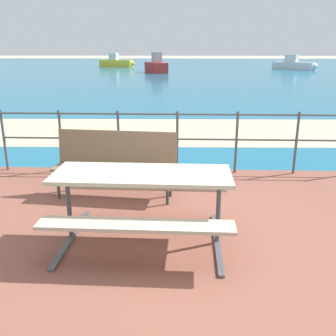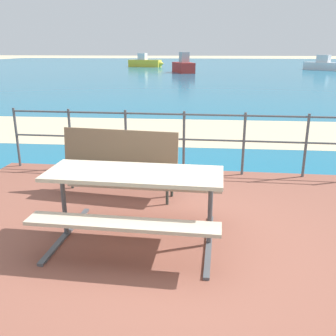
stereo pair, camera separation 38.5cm
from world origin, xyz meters
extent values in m
plane|color=beige|center=(0.00, 0.00, 0.00)|extent=(240.00, 240.00, 0.00)
cube|color=brown|center=(0.00, 0.00, 0.03)|extent=(6.40, 5.20, 0.06)
cube|color=#196B8E|center=(0.00, 40.00, 0.01)|extent=(90.00, 90.00, 0.01)
cube|color=beige|center=(0.00, 6.02, 0.01)|extent=(54.08, 4.99, 0.01)
cube|color=#BCAD93|center=(-0.32, 0.02, 0.83)|extent=(1.86, 0.72, 0.04)
cube|color=#BCAD93|center=(-0.33, -0.51, 0.51)|extent=(1.85, 0.29, 0.04)
cube|color=#BCAD93|center=(-0.31, 0.55, 0.51)|extent=(1.85, 0.29, 0.04)
cylinder|color=#4C5156|center=(-1.12, 0.03, 0.44)|extent=(0.05, 0.05, 0.77)
cube|color=#4C5156|center=(-1.12, 0.03, 0.07)|extent=(0.08, 1.32, 0.03)
cylinder|color=#4C5156|center=(0.48, 0.00, 0.44)|extent=(0.05, 0.05, 0.77)
cube|color=#4C5156|center=(0.48, 0.00, 0.07)|extent=(0.08, 1.32, 0.03)
cube|color=#7A6047|center=(-0.85, 1.26, 0.48)|extent=(1.73, 0.56, 0.04)
cube|color=#7A6047|center=(-0.84, 1.44, 0.74)|extent=(1.70, 0.24, 0.48)
cylinder|color=#2D3833|center=(-1.63, 1.18, 0.27)|extent=(0.04, 0.04, 0.42)
cylinder|color=#2D3833|center=(-1.60, 1.48, 0.27)|extent=(0.04, 0.04, 0.42)
cylinder|color=#2D3833|center=(-0.10, 1.03, 0.27)|extent=(0.04, 0.04, 0.42)
cylinder|color=#2D3833|center=(-0.07, 1.33, 0.27)|extent=(0.04, 0.04, 0.42)
cylinder|color=#4C5156|center=(-2.95, 2.45, 0.58)|extent=(0.04, 0.04, 1.04)
cylinder|color=#4C5156|center=(-1.97, 2.45, 0.58)|extent=(0.04, 0.04, 1.04)
cylinder|color=#4C5156|center=(-0.98, 2.45, 0.58)|extent=(0.04, 0.04, 1.04)
cylinder|color=#4C5156|center=(0.00, 2.45, 0.58)|extent=(0.04, 0.04, 1.04)
cylinder|color=#4C5156|center=(0.98, 2.45, 0.58)|extent=(0.04, 0.04, 1.04)
cylinder|color=#4C5156|center=(1.97, 2.45, 0.58)|extent=(0.04, 0.04, 1.04)
cylinder|color=#4C5156|center=(0.00, 2.45, 1.05)|extent=(5.90, 0.03, 0.03)
cylinder|color=#4C5156|center=(0.00, 2.45, 0.63)|extent=(5.90, 0.03, 0.03)
cube|color=yellow|center=(-7.96, 42.04, 0.42)|extent=(4.00, 1.95, 0.82)
cube|color=silver|center=(-8.24, 42.10, 1.22)|extent=(1.08, 1.06, 0.77)
cone|color=yellow|center=(-5.84, 41.59, 0.42)|extent=(0.64, 0.83, 0.74)
cube|color=silver|center=(11.49, 37.07, 0.39)|extent=(3.89, 4.09, 0.76)
cube|color=silver|center=(11.25, 37.33, 1.14)|extent=(1.32, 1.36, 0.74)
cube|color=red|center=(-2.45, 31.37, 0.46)|extent=(2.35, 3.52, 0.89)
cube|color=#A5A8AD|center=(-2.36, 31.14, 1.35)|extent=(1.01, 1.16, 0.89)
cone|color=red|center=(-3.13, 33.14, 0.46)|extent=(0.93, 0.75, 0.80)
camera|label=1|loc=(0.10, -3.64, 2.07)|focal=40.02mm
camera|label=2|loc=(0.48, -3.61, 2.07)|focal=40.02mm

